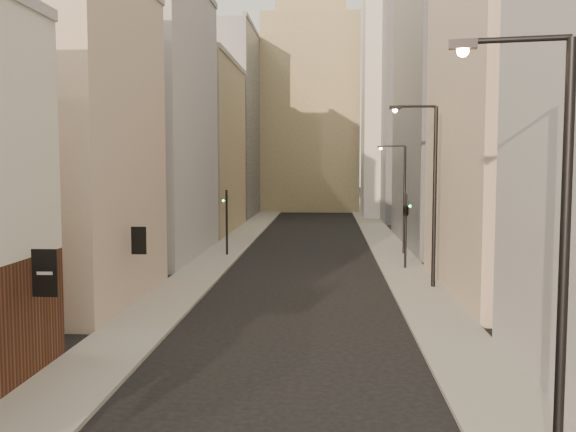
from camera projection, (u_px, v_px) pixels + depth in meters
The scene contains 16 objects.
sidewalk_left at pixel (243, 236), 60.97m from camera, with size 3.00×140.00×0.15m, color gray.
sidewalk_right at pixel (380, 237), 60.18m from camera, with size 3.00×140.00×0.15m, color gray.
left_bldg_beige at pixel (56, 143), 31.80m from camera, with size 8.00×12.00×16.00m, color #BBA38E.
left_bldg_grey at pixel (146, 122), 47.55m from camera, with size 8.00×16.00×20.00m, color #A3A3A8.
left_bldg_tan at pixel (196, 148), 65.57m from camera, with size 8.00×18.00×17.00m, color #91805B.
left_bldg_wingrid at pixel (226, 125), 85.18m from camera, with size 8.00×20.00×24.00m, color gray.
right_bldg_beige at pixel (525, 107), 34.15m from camera, with size 8.00×16.00×20.00m, color #BBA38E.
right_bldg_wingrid at pixel (453, 91), 53.80m from camera, with size 8.00×20.00×26.00m, color gray.
highrise at pixel (460, 14), 80.23m from camera, with size 21.00×23.00×51.20m.
clock_tower at pixel (311, 92), 95.98m from camera, with size 14.00×14.00×44.90m.
white_tower at pixel (395, 71), 81.30m from camera, with size 8.00×8.00×41.50m.
streetlamp_near at pixel (552, 237), 13.27m from camera, with size 2.50×0.63×9.61m.
streetlamp_mid at pixel (430, 185), 35.25m from camera, with size 2.66×0.32×10.15m.
streetlamp_far at pixel (402, 193), 48.44m from camera, with size 2.16×0.64×8.33m.
traffic_light_left at pixel (227, 211), 47.86m from camera, with size 0.57×0.48×5.00m.
traffic_light_right at pixel (406, 212), 41.75m from camera, with size 0.72×0.72×5.00m.
Camera 1 is at (1.47, -5.22, 7.02)m, focal length 40.00 mm.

